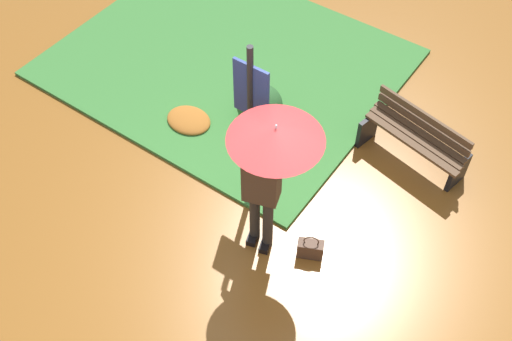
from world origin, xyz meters
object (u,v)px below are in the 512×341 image
at_px(handbag, 310,249).
at_px(park_bench, 416,139).
at_px(person_with_umbrella, 269,157).
at_px(info_sign_post, 251,109).

xyz_separation_m(handbag, park_bench, (0.30, 1.99, 0.28)).
relative_size(person_with_umbrella, info_sign_post, 0.89).
bearing_deg(info_sign_post, handbag, -19.26).
distance_m(person_with_umbrella, park_bench, 2.56).
relative_size(person_with_umbrella, handbag, 5.53).
relative_size(info_sign_post, handbag, 6.22).
height_order(person_with_umbrella, info_sign_post, info_sign_post).
bearing_deg(handbag, person_with_umbrella, -162.95).
distance_m(handbag, park_bench, 2.03).
distance_m(info_sign_post, park_bench, 2.37).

